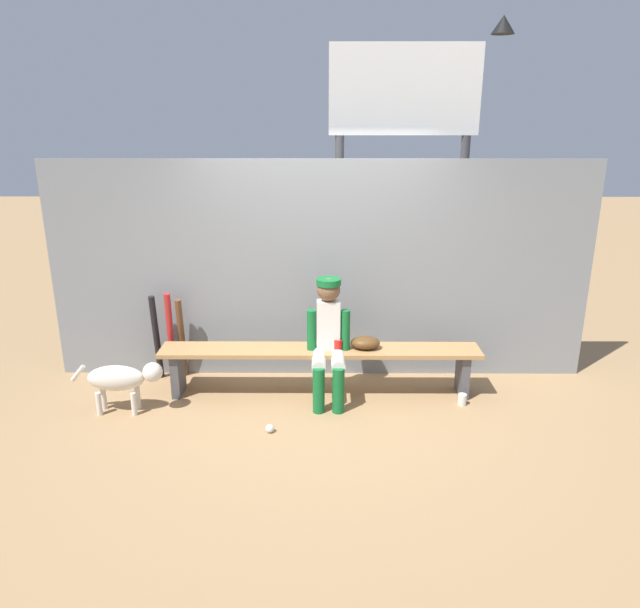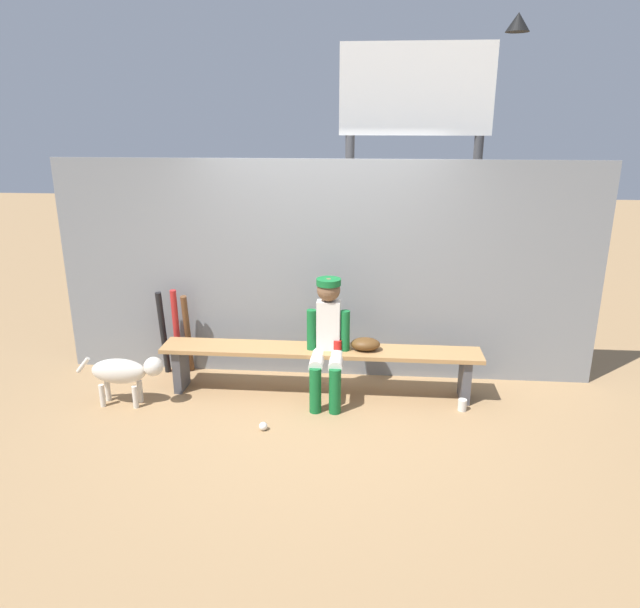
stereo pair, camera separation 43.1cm
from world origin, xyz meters
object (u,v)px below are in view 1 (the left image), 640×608
(cup_on_bench, at_px, (338,345))
(scoreboard, at_px, (408,130))
(cup_on_ground, at_px, (462,400))
(bat_wood_dark, at_px, (182,338))
(player_seated, at_px, (329,336))
(baseball, at_px, (270,428))
(dog, at_px, (122,379))
(baseball_glove, at_px, (365,343))
(bat_aluminum_red, at_px, (171,337))
(dugout_bench, at_px, (320,357))
(bat_aluminum_black, at_px, (156,338))

(cup_on_bench, bearing_deg, scoreboard, 61.46)
(cup_on_ground, bearing_deg, bat_wood_dark, 167.65)
(player_seated, height_order, cup_on_ground, player_seated)
(baseball, xyz_separation_m, cup_on_ground, (1.78, 0.52, 0.02))
(scoreboard, relative_size, dog, 4.26)
(baseball_glove, relative_size, bat_aluminum_red, 0.30)
(dugout_bench, height_order, bat_aluminum_red, bat_aluminum_red)
(bat_aluminum_red, xyz_separation_m, cup_on_bench, (1.70, -0.37, 0.06))
(dugout_bench, xyz_separation_m, bat_aluminum_red, (-1.52, 0.32, 0.09))
(dugout_bench, xyz_separation_m, dog, (-1.80, -0.39, -0.05))
(scoreboard, xyz_separation_m, dog, (-2.75, -1.77, -2.13))
(bat_aluminum_red, height_order, cup_on_ground, bat_aluminum_red)
(baseball_glove, xyz_separation_m, cup_on_ground, (0.91, -0.24, -0.48))
(bat_wood_dark, relative_size, scoreboard, 0.24)
(bat_wood_dark, xyz_separation_m, dog, (-0.37, -0.76, -0.10))
(baseball, bearing_deg, bat_aluminum_black, 138.69)
(bat_wood_dark, relative_size, cup_on_ground, 7.98)
(bat_wood_dark, relative_size, baseball, 11.87)
(bat_aluminum_black, bearing_deg, cup_on_bench, -11.88)
(dugout_bench, xyz_separation_m, bat_wood_dark, (-1.42, 0.37, 0.06))
(cup_on_bench, bearing_deg, dog, -170.25)
(bat_aluminum_black, height_order, cup_on_bench, bat_aluminum_black)
(bat_aluminum_red, distance_m, cup_on_ground, 2.96)
(bat_aluminum_black, bearing_deg, baseball_glove, -9.13)
(bat_aluminum_black, bearing_deg, dugout_bench, -11.45)
(bat_aluminum_red, bearing_deg, bat_wood_dark, 25.43)
(player_seated, distance_m, cup_on_bench, 0.16)
(baseball, xyz_separation_m, dog, (-1.37, 0.37, 0.30))
(cup_on_bench, bearing_deg, baseball, -130.50)
(cup_on_ground, bearing_deg, cup_on_bench, 171.00)
(baseball, bearing_deg, bat_wood_dark, 131.45)
(cup_on_bench, xyz_separation_m, scoreboard, (0.78, 1.44, 1.94))
(baseball_glove, bearing_deg, player_seated, -162.19)
(scoreboard, bearing_deg, bat_aluminum_black, -158.28)
(cup_on_ground, bearing_deg, baseball_glove, 165.52)
(bat_aluminum_black, xyz_separation_m, scoreboard, (2.63, 1.05, 2.01))
(cup_on_ground, relative_size, cup_on_bench, 1.00)
(bat_aluminum_red, xyz_separation_m, scoreboard, (2.48, 1.06, 2.00))
(player_seated, distance_m, cup_on_ground, 1.40)
(cup_on_bench, distance_m, dog, 2.01)
(baseball_glove, bearing_deg, cup_on_ground, -14.48)
(dugout_bench, distance_m, cup_on_ground, 1.41)
(bat_aluminum_red, bearing_deg, bat_aluminum_black, 174.15)
(bat_wood_dark, bearing_deg, cup_on_bench, -14.77)
(cup_on_ground, bearing_deg, bat_aluminum_black, 169.23)
(cup_on_ground, bearing_deg, bat_aluminum_red, 168.98)
(player_seated, bearing_deg, scoreboard, 59.84)
(bat_aluminum_black, bearing_deg, baseball, -41.31)
(scoreboard, bearing_deg, cup_on_bench, -118.54)
(bat_aluminum_red, bearing_deg, baseball, -44.57)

